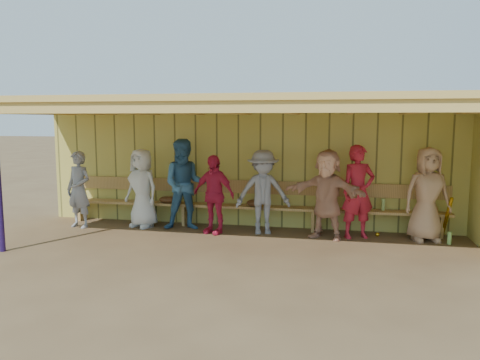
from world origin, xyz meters
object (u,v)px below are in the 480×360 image
Objects in this scene: player_c at (185,185)px; player_g at (358,192)px; player_d at (213,194)px; player_a at (79,190)px; player_b at (142,188)px; bench at (248,201)px; player_f at (327,194)px; player_h at (427,194)px; player_e at (263,192)px.

player_g is (3.26, 0.00, -0.04)m from player_c.
player_c is 0.66m from player_d.
player_a is 1.25m from player_b.
player_b reaches higher than player_d.
player_f is at bearing -19.84° from bench.
player_h is 0.22× the size of bench.
player_a is at bearing 160.80° from player_g.
player_b reaches higher than player_a.
player_f is 1.67m from bench.
player_b is at bearing -169.41° from bench.
player_g is (5.38, 0.27, 0.08)m from player_a.
player_g is at bearing 167.78° from player_h.
player_h is at bearing 25.83° from player_f.
player_e is at bearing 29.01° from player_d.
player_e is at bearing 166.96° from player_h.
player_a is 0.20× the size of bench.
player_h is at bearing -14.39° from player_c.
player_e is at bearing -166.48° from player_f.
player_f is 0.57m from player_g.
player_a is 2.14m from player_c.
player_b is at bearing 163.01° from player_c.
player_e is (3.65, 0.26, 0.03)m from player_a.
player_c reaches higher than player_d.
player_e is (2.44, -0.04, 0.00)m from player_b.
player_c reaches higher than player_a.
player_e is at bearing 158.38° from player_g.
player_f is at bearing 172.62° from player_g.
bench is at bearing 25.39° from player_a.
player_e is (0.91, 0.17, 0.05)m from player_d.
player_d is (0.62, -0.18, -0.14)m from player_c.
player_e is 0.93× the size of player_g.
player_h reaches higher than player_f.
player_d reaches higher than bench.
player_b is at bearing -162.88° from player_f.
player_c reaches higher than bench.
player_g is at bearing 34.53° from player_f.
player_b is 2.12m from bench.
player_a is at bearing 168.63° from player_h.
player_d is 3.83m from player_h.
player_a is 0.94× the size of player_f.
player_h is (4.45, 0.04, -0.05)m from player_c.
player_c is at bearing -163.11° from player_f.
player_e is at bearing -15.26° from player_c.
player_g reaches higher than bench.
player_f is 0.97× the size of player_h.
player_a is 3.36m from bench.
player_e is 1.73m from player_g.
player_f is 0.21× the size of bench.
player_e is 0.95× the size of player_h.
player_h is at bearing 16.28° from player_a.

